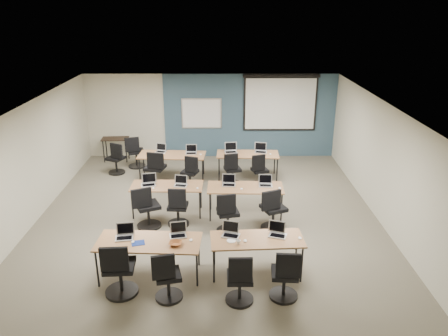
{
  "coord_description": "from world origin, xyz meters",
  "views": [
    {
      "loc": [
        0.31,
        -9.22,
        4.78
      ],
      "look_at": [
        0.39,
        0.4,
        1.12
      ],
      "focal_mm": 35.0,
      "sensor_mm": 36.0,
      "label": 1
    }
  ],
  "objects_px": {
    "laptop_9": "(191,151)",
    "laptop_10": "(231,150)",
    "task_chair_0": "(119,273)",
    "task_chair_10": "(232,172)",
    "task_chair_5": "(178,210)",
    "task_chair_1": "(167,280)",
    "training_table_back_left": "(172,156)",
    "spare_chair_a": "(135,155)",
    "task_chair_2": "(240,283)",
    "spare_chair_b": "(116,161)",
    "whiteboard": "(202,114)",
    "laptop_6": "(229,182)",
    "training_table_front_right": "(257,241)",
    "task_chair_11": "(259,173)",
    "task_chair_9": "(190,175)",
    "laptop_8": "(161,150)",
    "laptop_0": "(125,234)",
    "training_table_back_right": "(248,155)",
    "laptop_7": "(266,183)",
    "laptop_11": "(261,150)",
    "laptop_5": "(181,183)",
    "utility_table": "(115,141)",
    "laptop_2": "(231,232)",
    "training_table_mid_right": "(245,189)",
    "task_chair_8": "(155,172)",
    "projector_screen": "(280,100)",
    "training_table_front_left": "(149,243)",
    "task_chair_7": "(273,213)",
    "laptop_3": "(277,232)",
    "laptop_4": "(149,182)",
    "task_chair_3": "(285,279)",
    "task_chair_6": "(227,216)",
    "task_chair_4": "(147,211)",
    "laptop_1": "(178,232)"
  },
  "relations": [
    {
      "from": "task_chair_9",
      "to": "laptop_9",
      "type": "bearing_deg",
      "value": 111.45
    },
    {
      "from": "laptop_5",
      "to": "laptop_7",
      "type": "xyz_separation_m",
      "value": [
        2.0,
        -0.01,
        0.0
      ]
    },
    {
      "from": "task_chair_7",
      "to": "spare_chair_b",
      "type": "relative_size",
      "value": 1.05
    },
    {
      "from": "task_chair_5",
      "to": "task_chair_8",
      "type": "bearing_deg",
      "value": 113.84
    },
    {
      "from": "task_chair_3",
      "to": "laptop_3",
      "type": "bearing_deg",
      "value": 96.73
    },
    {
      "from": "training_table_back_left",
      "to": "laptop_6",
      "type": "xyz_separation_m",
      "value": [
        1.58,
        -2.2,
        0.1
      ]
    },
    {
      "from": "task_chair_7",
      "to": "spare_chair_a",
      "type": "distance_m",
      "value": 5.49
    },
    {
      "from": "laptop_7",
      "to": "utility_table",
      "type": "xyz_separation_m",
      "value": [
        -4.41,
        3.79,
        -0.15
      ]
    },
    {
      "from": "training_table_front_left",
      "to": "laptop_1",
      "type": "distance_m",
      "value": 0.57
    },
    {
      "from": "training_table_front_left",
      "to": "task_chair_0",
      "type": "xyz_separation_m",
      "value": [
        -0.44,
        -0.57,
        -0.25
      ]
    },
    {
      "from": "training_table_back_right",
      "to": "task_chair_6",
      "type": "distance_m",
      "value": 3.33
    },
    {
      "from": "laptop_5",
      "to": "laptop_9",
      "type": "distance_m",
      "value": 2.34
    },
    {
      "from": "laptop_6",
      "to": "spare_chair_a",
      "type": "xyz_separation_m",
      "value": [
        -2.8,
        3.11,
        -0.37
      ]
    },
    {
      "from": "projector_screen",
      "to": "task_chair_9",
      "type": "xyz_separation_m",
      "value": [
        -2.72,
        -2.59,
        -1.5
      ]
    },
    {
      "from": "training_table_front_right",
      "to": "task_chair_11",
      "type": "relative_size",
      "value": 1.8
    },
    {
      "from": "task_chair_6",
      "to": "laptop_8",
      "type": "height_order",
      "value": "task_chair_6"
    },
    {
      "from": "task_chair_6",
      "to": "laptop_7",
      "type": "relative_size",
      "value": 3.13
    },
    {
      "from": "task_chair_1",
      "to": "task_chair_10",
      "type": "bearing_deg",
      "value": 63.22
    },
    {
      "from": "laptop_0",
      "to": "laptop_9",
      "type": "xyz_separation_m",
      "value": [
        0.93,
        4.77,
        -0.0
      ]
    },
    {
      "from": "training_table_back_left",
      "to": "laptop_5",
      "type": "relative_size",
      "value": 6.33
    },
    {
      "from": "training_table_mid_right",
      "to": "task_chair_8",
      "type": "relative_size",
      "value": 1.69
    },
    {
      "from": "laptop_9",
      "to": "laptop_10",
      "type": "bearing_deg",
      "value": 5.08
    },
    {
      "from": "task_chair_2",
      "to": "spare_chair_b",
      "type": "bearing_deg",
      "value": 119.31
    },
    {
      "from": "laptop_5",
      "to": "task_chair_0",
      "type": "bearing_deg",
      "value": -93.48
    },
    {
      "from": "task_chair_5",
      "to": "laptop_6",
      "type": "relative_size",
      "value": 3.09
    },
    {
      "from": "training_table_mid_right",
      "to": "task_chair_0",
      "type": "bearing_deg",
      "value": -126.15
    },
    {
      "from": "whiteboard",
      "to": "task_chair_9",
      "type": "height_order",
      "value": "whiteboard"
    },
    {
      "from": "laptop_1",
      "to": "utility_table",
      "type": "distance_m",
      "value": 6.65
    },
    {
      "from": "laptop_5",
      "to": "utility_table",
      "type": "bearing_deg",
      "value": 133.28
    },
    {
      "from": "training_table_back_right",
      "to": "laptop_2",
      "type": "distance_m",
      "value": 4.68
    },
    {
      "from": "laptop_2",
      "to": "utility_table",
      "type": "bearing_deg",
      "value": 136.21
    },
    {
      "from": "training_table_front_right",
      "to": "task_chair_4",
      "type": "height_order",
      "value": "task_chair_4"
    },
    {
      "from": "laptop_9",
      "to": "laptop_10",
      "type": "relative_size",
      "value": 0.89
    },
    {
      "from": "training_table_back_right",
      "to": "training_table_back_left",
      "type": "bearing_deg",
      "value": -176.55
    },
    {
      "from": "training_table_front_left",
      "to": "spare_chair_a",
      "type": "bearing_deg",
      "value": 106.19
    },
    {
      "from": "task_chair_10",
      "to": "laptop_0",
      "type": "bearing_deg",
      "value": -130.92
    },
    {
      "from": "task_chair_0",
      "to": "task_chair_10",
      "type": "height_order",
      "value": "task_chair_0"
    },
    {
      "from": "laptop_0",
      "to": "task_chair_7",
      "type": "height_order",
      "value": "task_chair_7"
    },
    {
      "from": "whiteboard",
      "to": "laptop_6",
      "type": "distance_m",
      "value": 4.25
    },
    {
      "from": "task_chair_5",
      "to": "task_chair_10",
      "type": "xyz_separation_m",
      "value": [
        1.29,
        2.37,
        -0.01
      ]
    },
    {
      "from": "task_chair_5",
      "to": "task_chair_1",
      "type": "bearing_deg",
      "value": -84.74
    },
    {
      "from": "laptop_7",
      "to": "laptop_11",
      "type": "height_order",
      "value": "laptop_11"
    },
    {
      "from": "training_table_back_left",
      "to": "spare_chair_a",
      "type": "height_order",
      "value": "spare_chair_a"
    },
    {
      "from": "training_table_front_right",
      "to": "laptop_8",
      "type": "relative_size",
      "value": 5.7
    },
    {
      "from": "laptop_0",
      "to": "task_chair_1",
      "type": "relative_size",
      "value": 0.34
    },
    {
      "from": "task_chair_7",
      "to": "training_table_back_right",
      "type": "bearing_deg",
      "value": 74.35
    },
    {
      "from": "laptop_3",
      "to": "laptop_4",
      "type": "distance_m",
      "value": 3.66
    },
    {
      "from": "laptop_0",
      "to": "training_table_back_left",
      "type": "bearing_deg",
      "value": 76.28
    },
    {
      "from": "laptop_8",
      "to": "task_chair_11",
      "type": "bearing_deg",
      "value": 0.93
    },
    {
      "from": "projector_screen",
      "to": "task_chair_9",
      "type": "distance_m",
      "value": 4.04
    }
  ]
}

